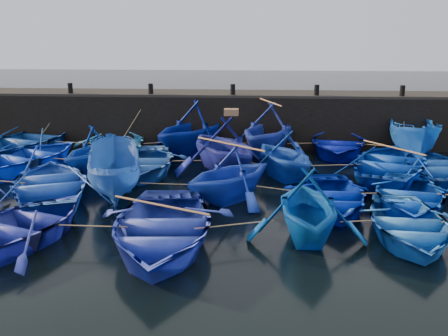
{
  "coord_description": "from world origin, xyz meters",
  "views": [
    {
      "loc": [
        1.17,
        -14.49,
        5.58
      ],
      "look_at": [
        0.0,
        3.2,
        0.7
      ],
      "focal_mm": 40.0,
      "sensor_mm": 36.0,
      "label": 1
    }
  ],
  "objects": [
    {
      "name": "quay_top",
      "position": [
        0.0,
        10.5,
        2.56
      ],
      "size": [
        26.0,
        2.5,
        0.12
      ],
      "primitive_type": "cube",
      "color": "black",
      "rests_on": "quay_wall"
    },
    {
      "name": "boat_6",
      "position": [
        -8.31,
        4.83,
        0.56
      ],
      "size": [
        5.85,
        6.58,
        1.13
      ],
      "primitive_type": "imported",
      "rotation": [
        0.0,
        0.0,
        2.7
      ],
      "color": "#0D32CC",
      "rests_on": "ground"
    },
    {
      "name": "bollard_0",
      "position": [
        -8.0,
        9.6,
        2.87
      ],
      "size": [
        0.24,
        0.24,
        0.5
      ],
      "primitive_type": "cylinder",
      "color": "black",
      "rests_on": "quay_top"
    },
    {
      "name": "bollard_4",
      "position": [
        8.0,
        9.6,
        2.87
      ],
      "size": [
        0.24,
        0.24,
        0.5
      ],
      "primitive_type": "cylinder",
      "color": "black",
      "rests_on": "quay_top"
    },
    {
      "name": "loose_oars",
      "position": [
        1.79,
        3.02,
        1.73
      ],
      "size": [
        10.02,
        12.6,
        1.36
      ],
      "color": "#99724C",
      "rests_on": "ground"
    },
    {
      "name": "boat_5",
      "position": [
        8.19,
        7.87,
        1.01
      ],
      "size": [
        2.63,
        5.42,
        2.01
      ],
      "primitive_type": "imported",
      "rotation": [
        0.0,
        0.0,
        -0.13
      ],
      "color": "#134FAE",
      "rests_on": "ground"
    },
    {
      "name": "wooden_crate",
      "position": [
        0.18,
        4.83,
        2.52
      ],
      "size": [
        0.56,
        0.39,
        0.25
      ],
      "primitive_type": "cube",
      "color": "brown",
      "rests_on": "boat_9"
    },
    {
      "name": "boat_2",
      "position": [
        -1.84,
        8.22,
        1.25
      ],
      "size": [
        5.96,
        6.18,
        2.5
      ],
      "primitive_type": "imported",
      "rotation": [
        0.0,
        0.0,
        -0.54
      ],
      "color": "#00137A",
      "rests_on": "ground"
    },
    {
      "name": "boat_0",
      "position": [
        -9.52,
        7.96,
        0.6
      ],
      "size": [
        5.5,
        6.68,
        1.21
      ],
      "primitive_type": "imported",
      "rotation": [
        0.0,
        0.0,
        2.88
      ],
      "color": "navy",
      "rests_on": "ground"
    },
    {
      "name": "bollard_1",
      "position": [
        -4.0,
        9.6,
        2.87
      ],
      "size": [
        0.24,
        0.24,
        0.5
      ],
      "primitive_type": "cylinder",
      "color": "black",
      "rests_on": "quay_top"
    },
    {
      "name": "boat_8",
      "position": [
        -3.3,
        4.63,
        0.51
      ],
      "size": [
        3.97,
        5.21,
        1.01
      ],
      "primitive_type": "imported",
      "rotation": [
        0.0,
        0.0,
        0.1
      ],
      "color": "#2657AF",
      "rests_on": "ground"
    },
    {
      "name": "boat_17",
      "position": [
        3.66,
        0.95,
        0.45
      ],
      "size": [
        3.17,
        4.41,
        0.91
      ],
      "primitive_type": "imported",
      "rotation": [
        0.0,
        0.0,
        -0.01
      ],
      "color": "#001C9E",
      "rests_on": "ground"
    },
    {
      "name": "boat_4",
      "position": [
        4.93,
        8.44,
        0.54
      ],
      "size": [
        4.51,
        5.73,
        1.08
      ],
      "primitive_type": "imported",
      "rotation": [
        0.0,
        0.0,
        -0.16
      ],
      "color": "#020D85",
      "rests_on": "ground"
    },
    {
      "name": "boat_3",
      "position": [
        1.7,
        8.18,
        1.23
      ],
      "size": [
        5.46,
        5.82,
        2.46
      ],
      "primitive_type": "imported",
      "rotation": [
        0.0,
        0.0,
        -0.37
      ],
      "color": "#1C319C",
      "rests_on": "ground"
    },
    {
      "name": "mooring_ropes",
      "position": [
        -0.26,
        5.0,
        0.88
      ],
      "size": [
        17.98,
        12.0,
        2.1
      ],
      "color": "tan",
      "rests_on": "ground"
    },
    {
      "name": "boat_14",
      "position": [
        -5.81,
        1.35,
        0.56
      ],
      "size": [
        5.54,
        6.39,
        1.11
      ],
      "primitive_type": "imported",
      "rotation": [
        0.0,
        0.0,
        3.52
      ],
      "color": "blue",
      "rests_on": "ground"
    },
    {
      "name": "boat_24",
      "position": [
        5.37,
        -1.4,
        0.46
      ],
      "size": [
        3.48,
        4.66,
        0.93
      ],
      "primitive_type": "imported",
      "rotation": [
        0.0,
        0.0,
        -0.07
      ],
      "color": "blue",
      "rests_on": "ground"
    },
    {
      "name": "boat_23",
      "position": [
        2.59,
        -1.58,
        1.0
      ],
      "size": [
        3.36,
        3.88,
        2.01
      ],
      "primitive_type": "imported",
      "rotation": [
        0.0,
        0.0,
        0.02
      ],
      "color": "#04479E",
      "rests_on": "ground"
    },
    {
      "name": "boat_12",
      "position": [
        8.19,
        4.68,
        0.51
      ],
      "size": [
        3.77,
        5.07,
        1.01
      ],
      "primitive_type": "imported",
      "rotation": [
        0.0,
        0.0,
        3.08
      ],
      "color": "#174EAD",
      "rests_on": "ground"
    },
    {
      "name": "quay_wall",
      "position": [
        0.0,
        10.5,
        1.25
      ],
      "size": [
        26.0,
        2.5,
        2.5
      ],
      "primitive_type": "cube",
      "color": "black",
      "rests_on": "ground"
    },
    {
      "name": "boat_22",
      "position": [
        -1.31,
        -2.33,
        0.58
      ],
      "size": [
        4.43,
        5.88,
        1.16
      ],
      "primitive_type": "imported",
      "rotation": [
        0.0,
        0.0,
        0.08
      ],
      "color": "#2638AC",
      "rests_on": "ground"
    },
    {
      "name": "bollard_2",
      "position": [
        0.0,
        9.6,
        2.87
      ],
      "size": [
        0.24,
        0.24,
        0.5
      ],
      "primitive_type": "cylinder",
      "color": "black",
      "rests_on": "quay_top"
    },
    {
      "name": "ground",
      "position": [
        0.0,
        0.0,
        0.0
      ],
      "size": [
        120.0,
        120.0,
        0.0
      ],
      "primitive_type": "plane",
      "color": "black",
      "rests_on": "ground"
    },
    {
      "name": "boat_16",
      "position": [
        0.3,
        1.53,
        0.98
      ],
      "size": [
        4.87,
        4.9,
        1.96
      ],
      "primitive_type": "imported",
      "rotation": [
        0.0,
        0.0,
        -0.74
      ],
      "color": "#102B9B",
      "rests_on": "ground"
    },
    {
      "name": "boat_7",
      "position": [
        -5.16,
        4.58,
        1.01
      ],
      "size": [
        4.44,
        4.75,
        2.01
      ],
      "primitive_type": "imported",
      "rotation": [
        0.0,
        0.0,
        2.78
      ],
      "color": "navy",
      "rests_on": "ground"
    },
    {
      "name": "boat_21",
      "position": [
        -5.19,
        -2.31,
        0.51
      ],
      "size": [
        5.06,
        5.86,
        1.02
      ],
      "primitive_type": "imported",
      "rotation": [
        0.0,
        0.0,
        2.78
      ],
      "color": "navy",
      "rests_on": "ground"
    },
    {
      "name": "bollard_3",
      "position": [
        4.0,
        9.6,
        2.87
      ],
      "size": [
        0.24,
        0.24,
        0.5
      ],
      "primitive_type": "cylinder",
      "color": "black",
      "rests_on": "quay_top"
    },
    {
      "name": "boat_18",
      "position": [
        6.09,
        1.06,
        0.48
      ],
      "size": [
        4.23,
        5.21,
        0.95
      ],
      "primitive_type": "imported",
      "rotation": [
        0.0,
        0.0,
        -0.22
      ],
      "color": "#0536A6",
      "rests_on": "ground"
    },
    {
      "name": "boat_10",
      "position": [
        2.26,
        4.29,
        0.99
      ],
      "size": [
        4.58,
        4.82,
        1.98
      ],
      "primitive_type": "imported",
      "rotation": [
        0.0,
        0.0,
        3.6
      ],
      "color": "#113EB1",
      "rests_on": "ground"
    },
    {
      "name": "boat_1",
      "position": [
        -5.3,
        7.62,
        0.55
      ],
      "size": [
        5.45,
        6.31,
        1.1
      ],
      "primitive_type": "imported",
      "rotation": [
        0.0,
        0.0,
        0.37
      ],
      "color": "blue",
      "rests_on": "ground"
    },
    {
      "name": "boat_15",
      "position": [
        -3.68,
        1.6,
        0.92
      ],
      "size": [
        3.0,
        5.06,
        1.84
      ],
      "primitive_type": "imported",
      "rotation": [
        0.0,
        0.0,
        3.41
      ],
      "color": "#1D4B92",
      "rests_on": "ground"
    },
    {
      "name": "boat_11",
      "position": [
        6.45,
        4.67,
        0.6
      ],
      "size": [
        5.99,
        6.93,
        1.21
      ],
      "primitive_type": "imported",
      "rotation": [
        0.0,
        0.0,
        2.77
      ],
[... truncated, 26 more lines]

